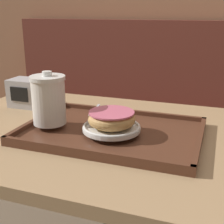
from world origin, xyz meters
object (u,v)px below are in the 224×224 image
object	(u,v)px
spoon	(93,114)
napkin_dispenser	(27,93)
donut_chocolate_glazed	(113,118)
coffee_cup_front	(49,100)

from	to	relation	value
spoon	napkin_dispenser	bearing A→B (deg)	-118.07
spoon	napkin_dispenser	xyz separation A→B (m)	(-0.28, 0.08, 0.02)
donut_chocolate_glazed	spoon	bearing A→B (deg)	135.01
coffee_cup_front	spoon	bearing A→B (deg)	50.30
coffee_cup_front	donut_chocolate_glazed	distance (m)	0.18
coffee_cup_front	spoon	world-z (taller)	coffee_cup_front
napkin_dispenser	coffee_cup_front	bearing A→B (deg)	-42.80
napkin_dispenser	spoon	bearing A→B (deg)	-15.83
donut_chocolate_glazed	napkin_dispenser	distance (m)	0.42
coffee_cup_front	napkin_dispenser	distance (m)	0.27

